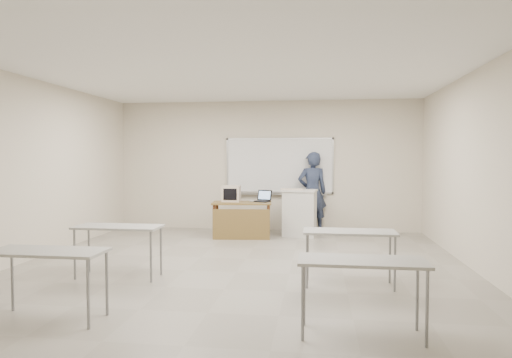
# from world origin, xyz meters

# --- Properties ---
(floor) EXTENTS (7.00, 8.00, 0.01)m
(floor) POSITION_xyz_m (0.00, 0.00, -0.01)
(floor) COLOR gray
(floor) RESTS_ON ground
(whiteboard) EXTENTS (2.48, 0.10, 1.31)m
(whiteboard) POSITION_xyz_m (0.30, 3.97, 1.48)
(whiteboard) COLOR white
(whiteboard) RESTS_ON floor
(student_desks) EXTENTS (4.40, 2.20, 0.73)m
(student_desks) POSITION_xyz_m (-0.00, -1.35, 0.67)
(student_desks) COLOR #9D9C97
(student_desks) RESTS_ON floor
(instructor_desk) EXTENTS (1.24, 0.62, 0.75)m
(instructor_desk) POSITION_xyz_m (-0.40, 2.79, 0.51)
(instructor_desk) COLOR brown
(instructor_desk) RESTS_ON floor
(podium) EXTENTS (0.72, 0.52, 1.00)m
(podium) POSITION_xyz_m (0.80, 3.20, 0.50)
(podium) COLOR #B7B7AF
(podium) RESTS_ON floor
(crt_monitor) EXTENTS (0.37, 0.42, 0.35)m
(crt_monitor) POSITION_xyz_m (-0.65, 3.02, 0.92)
(crt_monitor) COLOR beige
(crt_monitor) RESTS_ON instructor_desk
(laptop) EXTENTS (0.33, 0.30, 0.24)m
(laptop) POSITION_xyz_m (0.00, 3.05, 0.81)
(laptop) COLOR black
(laptop) RESTS_ON instructor_desk
(mouse) EXTENTS (0.11, 0.07, 0.04)m
(mouse) POSITION_xyz_m (-0.20, 2.95, 0.77)
(mouse) COLOR #9B9EA2
(mouse) RESTS_ON instructor_desk
(keyboard) EXTENTS (0.50, 0.20, 0.03)m
(keyboard) POSITION_xyz_m (0.65, 3.08, 1.02)
(keyboard) COLOR beige
(keyboard) RESTS_ON podium
(presenter) EXTENTS (0.75, 0.58, 1.82)m
(presenter) POSITION_xyz_m (1.06, 3.82, 0.91)
(presenter) COLOR black
(presenter) RESTS_ON floor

